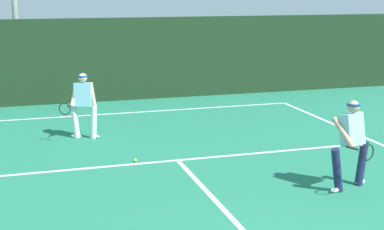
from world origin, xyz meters
The scene contains 7 objects.
court_line_baseline_far centered at (0.00, 11.54, 0.00)m, with size 9.97×0.10×0.01m, color white.
court_line_service centered at (0.00, 6.50, 0.00)m, with size 8.13×0.10×0.01m, color white.
court_line_centre centered at (0.00, 3.20, 0.00)m, with size 0.10×6.40×0.01m, color white.
player_near centered at (2.58, 3.89, 0.92)m, with size 0.99×0.95×1.67m.
player_far centered at (-1.72, 8.97, 0.90)m, with size 0.99×0.83×1.63m.
tennis_ball_extra centered at (-0.90, 6.67, 0.03)m, with size 0.07×0.07×0.07m, color #D1E033.
back_fence_windscreen centered at (0.00, 13.56, 1.36)m, with size 20.47×0.12×2.72m, color #1C331C.
Camera 1 is at (-3.08, -4.78, 3.63)m, focal length 52.71 mm.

